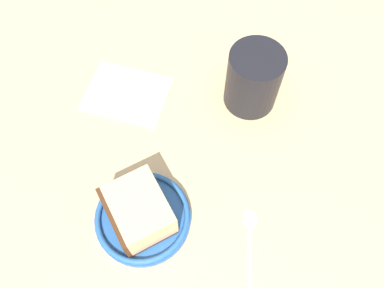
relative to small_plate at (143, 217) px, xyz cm
name	(u,v)px	position (x,y,z in cm)	size (l,w,h in cm)	color
ground_plane	(174,154)	(11.00, -5.03, -2.70)	(125.54, 125.54, 3.50)	tan
small_plate	(143,217)	(0.00, 0.00, 0.00)	(13.87, 13.87, 1.93)	#26599E
cake_slice	(138,211)	(-0.11, 0.25, 3.19)	(11.27, 10.58, 5.98)	#472814
tea_mug	(254,78)	(19.67, -18.60, 4.51)	(10.20, 9.07, 10.72)	black
teaspoon	(250,234)	(-3.55, -15.17, -0.61)	(13.37, 3.19, 0.80)	silver
folded_napkin	(127,93)	(22.21, 2.16, -0.65)	(10.50, 13.63, 0.60)	beige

